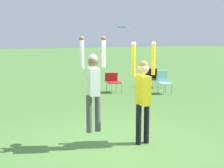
# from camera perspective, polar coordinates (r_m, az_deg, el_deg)

# --- Properties ---
(ground_plane) EXTENTS (120.00, 120.00, 0.00)m
(ground_plane) POSITION_cam_1_polar(r_m,az_deg,el_deg) (6.90, 0.38, -10.95)
(ground_plane) COLOR #4C7A38
(person_jumping) EXTENTS (0.58, 0.46, 1.97)m
(person_jumping) POSITION_cam_1_polar(r_m,az_deg,el_deg) (6.34, -3.46, 0.27)
(person_jumping) COLOR #4C4C51
(person_jumping) RESTS_ON ground_plane
(person_defending) EXTENTS (0.61, 0.49, 2.21)m
(person_defending) POSITION_cam_1_polar(r_m,az_deg,el_deg) (6.67, 5.71, -1.15)
(person_defending) COLOR black
(person_defending) RESTS_ON ground_plane
(frisbee) EXTENTS (0.23, 0.23, 0.02)m
(frisbee) POSITION_cam_1_polar(r_m,az_deg,el_deg) (6.59, 2.07, 10.32)
(frisbee) COLOR #2D9EDB
(camping_chair_0) EXTENTS (0.67, 0.71, 0.82)m
(camping_chair_0) POSITION_cam_1_polar(r_m,az_deg,el_deg) (13.15, 0.18, 0.63)
(camping_chair_0) COLOR gray
(camping_chair_0) RESTS_ON ground_plane
(camping_chair_1) EXTENTS (0.78, 0.86, 0.87)m
(camping_chair_1) POSITION_cam_1_polar(r_m,az_deg,el_deg) (14.60, 7.45, 1.33)
(camping_chair_1) COLOR gray
(camping_chair_1) RESTS_ON ground_plane
(camping_chair_2) EXTENTS (0.54, 0.59, 0.94)m
(camping_chair_2) POSITION_cam_1_polar(r_m,az_deg,el_deg) (13.03, 9.40, 0.69)
(camping_chair_2) COLOR gray
(camping_chair_2) RESTS_ON ground_plane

